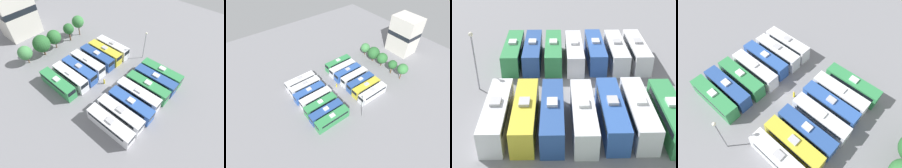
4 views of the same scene
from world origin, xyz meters
The scene contains 23 objects.
ground_plane centered at (0.00, 0.00, 0.00)m, with size 115.09×115.09×0.00m, color gray.
bus_0 centered at (-10.00, -8.43, 1.86)m, with size 2.61×11.02×3.74m.
bus_1 centered at (-6.67, -8.35, 1.86)m, with size 2.61×11.02×3.74m.
bus_2 centered at (-3.31, -8.64, 1.86)m, with size 2.61×11.02×3.74m.
bus_3 centered at (0.11, -8.20, 1.86)m, with size 2.61×11.02×3.74m.
bus_4 centered at (3.45, -8.54, 1.86)m, with size 2.61×11.02×3.74m.
bus_5 centered at (6.78, -8.66, 1.86)m, with size 2.61×11.02×3.74m.
bus_6 centered at (9.90, -8.59, 1.86)m, with size 2.61×11.02×3.74m.
bus_7 centered at (-10.06, 8.72, 1.86)m, with size 2.61×11.02×3.74m.
bus_8 centered at (-6.57, 8.20, 1.86)m, with size 2.61×11.02×3.74m.
bus_9 centered at (-3.42, 8.24, 1.86)m, with size 2.61×11.02×3.74m.
bus_10 centered at (-0.07, 8.61, 1.86)m, with size 2.61×11.02×3.74m.
bus_11 centered at (3.46, 8.42, 1.86)m, with size 2.61×11.02×3.74m.
bus_12 centered at (6.61, 8.29, 1.86)m, with size 2.61×11.02×3.74m.
bus_13 centered at (9.86, 8.17, 1.86)m, with size 2.61×11.02×3.74m.
worker_person centered at (-1.30, 1.30, 0.78)m, with size 0.36×0.36×1.69m.
light_pole centered at (13.90, -0.29, 5.74)m, with size 0.60×0.60×8.57m.
tree_0 centered at (-9.73, 23.25, 3.57)m, with size 3.92×3.92×5.54m.
tree_1 centered at (-4.49, 22.89, 3.98)m, with size 4.99×4.99×6.49m.
tree_2 centered at (0.01, 23.18, 3.80)m, with size 4.28×4.28×5.95m.
tree_3 centered at (5.48, 22.83, 4.22)m, with size 3.36×3.36×5.94m.
tree_4 centered at (9.75, 23.09, 4.77)m, with size 3.89×3.89×6.74m.
depot_building centered at (-2.48, 38.40, 7.94)m, with size 10.79×8.34×15.71m.
Camera 2 is at (34.20, -25.07, 45.73)m, focal length 28.00 mm.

